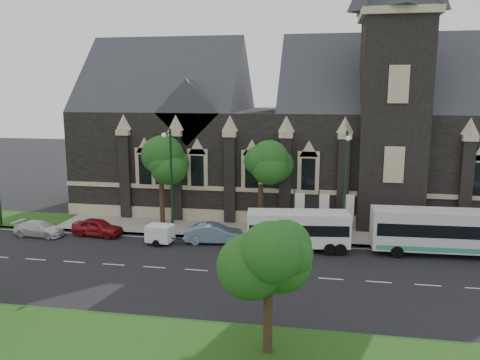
% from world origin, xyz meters
% --- Properties ---
extents(ground, '(160.00, 160.00, 0.00)m').
position_xyz_m(ground, '(0.00, 0.00, 0.00)').
color(ground, black).
rests_on(ground, ground).
extents(sidewalk, '(80.00, 5.00, 0.15)m').
position_xyz_m(sidewalk, '(0.00, 9.50, 0.07)').
color(sidewalk, '#9C988E').
rests_on(sidewalk, ground).
extents(museum, '(40.00, 17.70, 29.90)m').
position_xyz_m(museum, '(5.12, 18.78, 8.17)').
color(museum, black).
rests_on(museum, ground).
extents(tree_park_east, '(3.40, 3.40, 6.28)m').
position_xyz_m(tree_park_east, '(6.18, -9.32, 4.62)').
color(tree_park_east, black).
rests_on(tree_park_east, ground).
extents(tree_walk_right, '(4.08, 4.08, 7.80)m').
position_xyz_m(tree_walk_right, '(3.21, 10.71, 5.82)').
color(tree_walk_right, black).
rests_on(tree_walk_right, ground).
extents(tree_walk_left, '(3.91, 3.91, 7.64)m').
position_xyz_m(tree_walk_left, '(-5.80, 10.70, 5.73)').
color(tree_walk_left, black).
rests_on(tree_walk_left, ground).
extents(street_lamp_near, '(0.36, 1.88, 9.00)m').
position_xyz_m(street_lamp_near, '(10.00, 7.09, 5.11)').
color(street_lamp_near, black).
rests_on(street_lamp_near, ground).
extents(street_lamp_mid, '(0.36, 1.88, 9.00)m').
position_xyz_m(street_lamp_mid, '(-4.00, 7.09, 5.11)').
color(street_lamp_mid, black).
rests_on(street_lamp_mid, ground).
extents(banner_flag_left, '(0.90, 0.10, 4.00)m').
position_xyz_m(banner_flag_left, '(6.29, 9.00, 2.38)').
color(banner_flag_left, black).
rests_on(banner_flag_left, ground).
extents(banner_flag_center, '(0.90, 0.10, 4.00)m').
position_xyz_m(banner_flag_center, '(8.29, 9.00, 2.38)').
color(banner_flag_center, black).
rests_on(banner_flag_center, ground).
extents(banner_flag_right, '(0.90, 0.10, 4.00)m').
position_xyz_m(banner_flag_right, '(10.29, 9.00, 2.38)').
color(banner_flag_right, black).
rests_on(banner_flag_right, ground).
extents(tour_coach, '(11.65, 3.01, 3.38)m').
position_xyz_m(tour_coach, '(17.81, 6.20, 1.84)').
color(tour_coach, silver).
rests_on(tour_coach, ground).
extents(shuttle_bus, '(7.91, 3.49, 2.96)m').
position_xyz_m(shuttle_bus, '(6.55, 5.50, 1.71)').
color(shuttle_bus, silver).
rests_on(shuttle_bus, ground).
extents(box_trailer, '(2.95, 1.74, 1.54)m').
position_xyz_m(box_trailer, '(-4.30, 4.99, 0.87)').
color(box_trailer, white).
rests_on(box_trailer, ground).
extents(sedan, '(4.88, 2.23, 1.55)m').
position_xyz_m(sedan, '(-0.16, 6.03, 0.78)').
color(sedan, '#7FA0B7').
rests_on(sedan, ground).
extents(car_far_red, '(4.49, 2.22, 1.47)m').
position_xyz_m(car_far_red, '(-10.20, 6.20, 0.74)').
color(car_far_red, maroon).
rests_on(car_far_red, ground).
extents(car_far_white, '(4.40, 2.06, 1.24)m').
position_xyz_m(car_far_white, '(-15.00, 5.30, 0.62)').
color(car_far_white, silver).
rests_on(car_far_white, ground).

